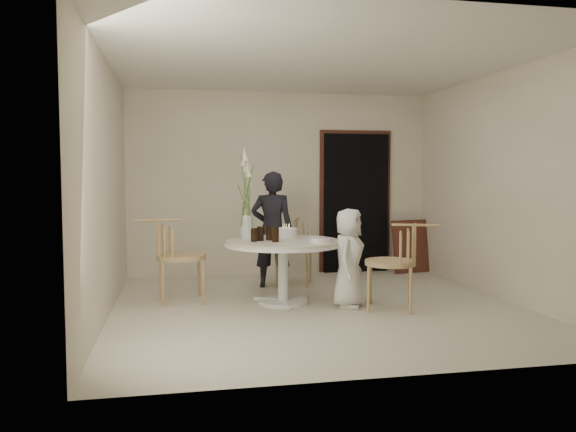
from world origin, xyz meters
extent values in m
plane|color=silver|center=(0.00, 0.00, 0.00)|extent=(4.50, 4.50, 0.00)
plane|color=silver|center=(0.00, 0.00, 2.70)|extent=(4.50, 4.50, 0.00)
plane|color=beige|center=(0.00, 2.25, 1.35)|extent=(4.50, 0.00, 4.50)
plane|color=beige|center=(0.00, -2.25, 1.35)|extent=(4.50, 0.00, 4.50)
plane|color=beige|center=(-2.25, 0.00, 1.35)|extent=(0.00, 4.50, 4.50)
plane|color=beige|center=(2.25, 0.00, 1.35)|extent=(0.00, 4.50, 4.50)
cube|color=black|center=(1.15, 2.19, 1.05)|extent=(1.00, 0.10, 2.10)
cube|color=brown|center=(1.15, 2.23, 1.11)|extent=(1.12, 0.03, 2.22)
cylinder|color=silver|center=(-0.35, 0.25, 0.02)|extent=(0.56, 0.56, 0.04)
cylinder|color=silver|center=(-0.35, 0.25, 0.34)|extent=(0.12, 0.12, 0.65)
cylinder|color=silver|center=(-0.35, 0.25, 0.68)|extent=(1.33, 1.33, 0.03)
cylinder|color=beige|center=(-0.35, 0.25, 0.71)|extent=(1.30, 1.30, 0.04)
cube|color=brown|center=(1.95, 1.95, 0.40)|extent=(0.62, 0.28, 0.80)
cylinder|color=tan|center=(-0.26, 1.20, 0.23)|extent=(0.03, 0.03, 0.45)
cylinder|color=tan|center=(0.12, 1.06, 0.23)|extent=(0.03, 0.03, 0.45)
cylinder|color=tan|center=(-0.12, 1.58, 0.23)|extent=(0.03, 0.03, 0.45)
cylinder|color=tan|center=(0.26, 1.44, 0.23)|extent=(0.03, 0.03, 0.45)
cylinder|color=tan|center=(0.00, 1.32, 0.47)|extent=(0.50, 0.50, 0.05)
cylinder|color=tan|center=(0.63, 0.03, 0.25)|extent=(0.03, 0.03, 0.49)
cylinder|color=tan|center=(0.46, -0.37, 0.25)|extent=(0.03, 0.03, 0.49)
cylinder|color=tan|center=(1.03, -0.13, 0.25)|extent=(0.03, 0.03, 0.49)
cylinder|color=tan|center=(0.87, -0.54, 0.25)|extent=(0.03, 0.03, 0.49)
cylinder|color=tan|center=(0.75, -0.25, 0.52)|extent=(0.55, 0.55, 0.05)
cylinder|color=tan|center=(-1.25, 0.36, 0.25)|extent=(0.03, 0.03, 0.51)
cylinder|color=tan|center=(-1.28, 0.81, 0.25)|extent=(0.03, 0.03, 0.51)
cylinder|color=tan|center=(-1.70, 0.33, 0.25)|extent=(0.03, 0.03, 0.51)
cylinder|color=tan|center=(-1.73, 0.77, 0.25)|extent=(0.03, 0.03, 0.51)
cylinder|color=tan|center=(-1.49, 0.57, 0.53)|extent=(0.56, 0.56, 0.06)
imported|color=black|center=(-0.31, 1.23, 0.76)|extent=(0.61, 0.46, 1.52)
imported|color=silver|center=(0.33, -0.07, 0.55)|extent=(0.57, 0.64, 1.10)
cylinder|color=white|center=(-0.27, 0.45, 0.79)|extent=(0.25, 0.25, 0.12)
cylinder|color=beige|center=(-0.27, 0.45, 0.87)|extent=(0.01, 0.01, 0.05)
cylinder|color=beige|center=(-0.23, 0.48, 0.87)|extent=(0.01, 0.01, 0.05)
cylinder|color=beige|center=(-0.31, 0.47, 0.87)|extent=(0.01, 0.01, 0.05)
cylinder|color=beige|center=(-0.25, 0.41, 0.87)|extent=(0.01, 0.01, 0.05)
cylinder|color=beige|center=(-0.30, 0.42, 0.87)|extent=(0.01, 0.01, 0.05)
cylinder|color=black|center=(-0.61, 0.24, 0.81)|extent=(0.08, 0.08, 0.16)
cylinder|color=black|center=(-0.47, 0.09, 0.81)|extent=(0.10, 0.10, 0.16)
cylinder|color=black|center=(-0.70, 0.17, 0.81)|extent=(0.08, 0.08, 0.15)
cylinder|color=black|center=(-0.51, 0.27, 0.81)|extent=(0.09, 0.09, 0.16)
cylinder|color=silver|center=(0.00, -0.06, 0.76)|extent=(0.24, 0.24, 0.06)
cylinder|color=#BAC4BE|center=(-0.73, 0.53, 0.87)|extent=(0.14, 0.14, 0.27)
cylinder|color=#4F7231|center=(-0.70, 0.53, 1.20)|extent=(0.01, 0.01, 0.68)
cone|color=silver|center=(-0.70, 0.53, 1.54)|extent=(0.07, 0.07, 0.17)
cylinder|color=#4F7231|center=(-0.73, 0.56, 1.23)|extent=(0.01, 0.01, 0.73)
cone|color=silver|center=(-0.73, 0.56, 1.60)|extent=(0.07, 0.07, 0.17)
cylinder|color=#4F7231|center=(-0.76, 0.54, 1.26)|extent=(0.01, 0.01, 0.79)
cone|color=silver|center=(-0.76, 0.54, 1.66)|extent=(0.07, 0.07, 0.17)
cylinder|color=#4F7231|center=(-0.75, 0.51, 1.29)|extent=(0.01, 0.01, 0.85)
cone|color=silver|center=(-0.75, 0.51, 1.72)|extent=(0.07, 0.07, 0.17)
cylinder|color=#4F7231|center=(-0.72, 0.50, 1.20)|extent=(0.01, 0.01, 0.68)
cone|color=silver|center=(-0.72, 0.50, 1.54)|extent=(0.07, 0.07, 0.17)
camera|label=1|loc=(-1.54, -6.01, 1.45)|focal=35.00mm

